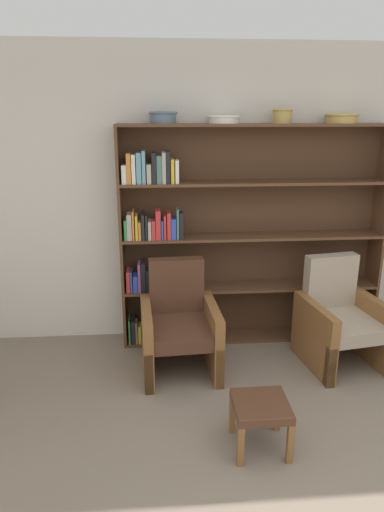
# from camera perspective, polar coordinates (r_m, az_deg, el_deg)

# --- Properties ---
(wall_back) EXTENTS (12.00, 0.06, 2.75)m
(wall_back) POSITION_cam_1_polar(r_m,az_deg,el_deg) (4.43, 8.04, 7.29)
(wall_back) COLOR silver
(wall_back) RESTS_ON ground
(bookshelf) EXTENTS (2.45, 0.30, 2.06)m
(bookshelf) POSITION_cam_1_polar(r_m,az_deg,el_deg) (4.30, 4.64, 2.40)
(bookshelf) COLOR brown
(bookshelf) RESTS_ON ground
(bowl_cream) EXTENTS (0.25, 0.25, 0.10)m
(bowl_cream) POSITION_cam_1_polar(r_m,az_deg,el_deg) (4.07, -3.64, 17.00)
(bowl_cream) COLOR slate
(bowl_cream) RESTS_ON bookshelf
(bowl_sage) EXTENTS (0.28, 0.28, 0.07)m
(bowl_sage) POSITION_cam_1_polar(r_m,az_deg,el_deg) (4.12, 3.95, 16.75)
(bowl_sage) COLOR silver
(bowl_sage) RESTS_ON bookshelf
(bowl_olive) EXTENTS (0.18, 0.18, 0.12)m
(bowl_olive) POSITION_cam_1_polar(r_m,az_deg,el_deg) (4.22, 11.25, 16.89)
(bowl_olive) COLOR tan
(bowl_olive) RESTS_ON bookshelf
(bowl_stoneware) EXTENTS (0.29, 0.29, 0.08)m
(bowl_stoneware) POSITION_cam_1_polar(r_m,az_deg,el_deg) (4.39, 18.21, 16.10)
(bowl_stoneware) COLOR tan
(bowl_stoneware) RESTS_ON bookshelf
(armchair_leather) EXTENTS (0.68, 0.71, 0.93)m
(armchair_leather) POSITION_cam_1_polar(r_m,az_deg,el_deg) (3.97, -1.60, -8.70)
(armchair_leather) COLOR brown
(armchair_leather) RESTS_ON ground
(armchair_cushioned) EXTENTS (0.74, 0.77, 0.93)m
(armchair_cushioned) POSITION_cam_1_polar(r_m,az_deg,el_deg) (4.27, 18.02, -7.61)
(armchair_cushioned) COLOR brown
(armchair_cushioned) RESTS_ON ground
(footstool) EXTENTS (0.36, 0.36, 0.34)m
(footstool) POSITION_cam_1_polar(r_m,az_deg,el_deg) (3.18, 8.60, -18.54)
(footstool) COLOR brown
(footstool) RESTS_ON ground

